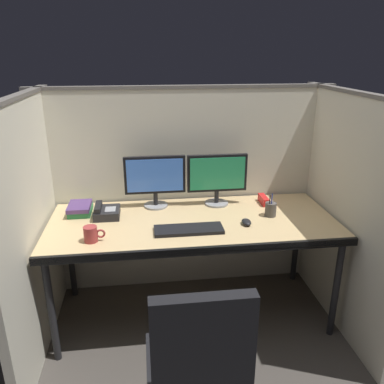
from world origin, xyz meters
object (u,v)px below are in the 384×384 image
(computer_mouse, at_px, (246,222))
(pen_cup, at_px, (271,209))
(desk, at_px, (193,227))
(desk_phone, at_px, (106,212))
(monitor_right, at_px, (217,176))
(coffee_mug, at_px, (91,234))
(book_stack, at_px, (80,209))
(red_stapler, at_px, (264,200))
(keyboard_main, at_px, (189,230))
(monitor_left, at_px, (155,178))

(computer_mouse, xyz_separation_m, pen_cup, (0.20, 0.12, 0.03))
(desk, xyz_separation_m, desk_phone, (-0.58, 0.14, 0.08))
(computer_mouse, bearing_deg, monitor_right, 108.66)
(coffee_mug, bearing_deg, desk, 18.94)
(book_stack, xyz_separation_m, desk_phone, (0.18, -0.08, -0.00))
(red_stapler, xyz_separation_m, book_stack, (-1.31, -0.02, 0.01))
(red_stapler, distance_m, desk_phone, 1.14)
(computer_mouse, distance_m, pen_cup, 0.23)
(monitor_right, xyz_separation_m, book_stack, (-0.97, -0.05, -0.18))
(computer_mouse, relative_size, book_stack, 0.44)
(book_stack, distance_m, coffee_mug, 0.46)
(computer_mouse, distance_m, desk_phone, 0.94)
(book_stack, bearing_deg, red_stapler, 0.73)
(desk_phone, bearing_deg, computer_mouse, -14.97)
(pen_cup, bearing_deg, computer_mouse, -149.77)
(keyboard_main, bearing_deg, desk_phone, 150.93)
(monitor_left, relative_size, keyboard_main, 1.00)
(desk, height_order, coffee_mug, coffee_mug)
(desk, bearing_deg, computer_mouse, -17.18)
(book_stack, relative_size, pen_cup, 1.30)
(desk, height_order, monitor_right, monitor_right)
(desk, distance_m, book_stack, 0.80)
(computer_mouse, bearing_deg, desk, 162.82)
(monitor_left, height_order, desk_phone, monitor_left)
(computer_mouse, bearing_deg, book_stack, 163.37)
(monitor_right, bearing_deg, pen_cup, -38.58)
(monitor_left, bearing_deg, coffee_mug, -128.51)
(monitor_left, bearing_deg, pen_cup, -19.49)
(desk_phone, bearing_deg, keyboard_main, -29.07)
(monitor_right, xyz_separation_m, computer_mouse, (0.13, -0.37, -0.20))
(monitor_left, relative_size, desk_phone, 2.26)
(monitor_right, height_order, pen_cup, monitor_right)
(monitor_right, height_order, red_stapler, monitor_right)
(keyboard_main, relative_size, red_stapler, 2.87)
(desk, bearing_deg, monitor_right, 52.45)
(book_stack, height_order, coffee_mug, coffee_mug)
(desk, bearing_deg, coffee_mug, -161.06)
(red_stapler, distance_m, coffee_mug, 1.27)
(computer_mouse, height_order, desk_phone, desk_phone)
(keyboard_main, xyz_separation_m, pen_cup, (0.58, 0.17, 0.04))
(book_stack, xyz_separation_m, pen_cup, (1.29, -0.21, 0.01))
(coffee_mug, bearing_deg, monitor_right, 30.10)
(keyboard_main, xyz_separation_m, coffee_mug, (-0.59, -0.06, 0.04))
(monitor_right, height_order, keyboard_main, monitor_right)
(monitor_left, distance_m, desk_phone, 0.41)
(book_stack, bearing_deg, keyboard_main, -27.92)
(red_stapler, bearing_deg, coffee_mug, -158.94)
(monitor_right, relative_size, desk_phone, 2.26)
(computer_mouse, bearing_deg, desk_phone, 165.03)
(keyboard_main, distance_m, red_stapler, 0.72)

